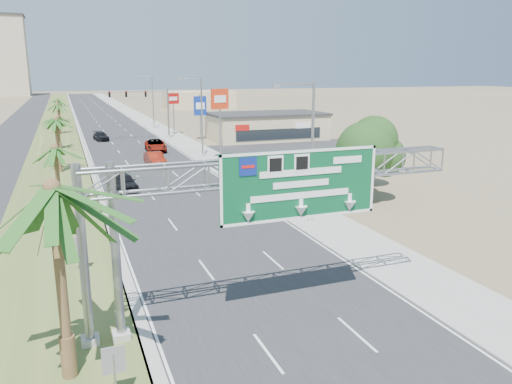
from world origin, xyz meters
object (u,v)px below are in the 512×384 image
object	(u,v)px
palm_near	(52,190)
car_left_lane	(124,182)
sign_gantry	(263,184)
pole_sign_red_far	(173,102)
store_building	(267,127)
signal_mast	(156,109)
pole_sign_blue	(200,107)
car_mid_lane	(155,159)
pole_sign_red_near	(220,103)
car_right_lane	(156,146)
car_far	(101,136)

from	to	relation	value
palm_near	car_left_lane	xyz separation A→B (m)	(5.18, 28.99, -6.11)
sign_gantry	pole_sign_red_far	distance (m)	67.42
sign_gantry	store_building	distance (m)	60.77
signal_mast	pole_sign_blue	xyz separation A→B (m)	(6.42, -3.53, 0.36)
pole_sign_red_far	car_left_lane	bearing A→B (deg)	-108.20
sign_gantry	car_mid_lane	bearing A→B (deg)	87.21
pole_sign_red_near	car_right_lane	bearing A→B (deg)	121.29
signal_mast	car_right_lane	xyz separation A→B (m)	(-2.38, -12.63, -4.04)
car_right_lane	car_far	distance (m)	15.76
car_mid_lane	store_building	bearing A→B (deg)	36.73
car_far	pole_sign_red_near	distance (m)	28.36
sign_gantry	palm_near	world-z (taller)	palm_near
car_right_lane	car_mid_lane	bearing A→B (deg)	-94.67
signal_mast	car_right_lane	size ratio (longest dim) A/B	1.76
sign_gantry	store_building	size ratio (longest dim) A/B	0.93
palm_near	signal_mast	size ratio (longest dim) A/B	0.81
sign_gantry	pole_sign_red_near	xyz separation A→B (m)	(10.06, 39.20, 0.95)
car_mid_lane	pole_sign_red_far	bearing A→B (deg)	70.72
store_building	pole_sign_blue	xyz separation A→B (m)	(-10.40, 2.44, 3.21)
signal_mast	pole_sign_red_near	size ratio (longest dim) A/B	1.15
sign_gantry	signal_mast	world-z (taller)	signal_mast
car_far	pole_sign_blue	size ratio (longest dim) A/B	0.64
car_left_lane	pole_sign_red_near	world-z (taller)	pole_sign_red_near
store_building	pole_sign_red_near	bearing A→B (deg)	-127.61
pole_sign_blue	pole_sign_red_far	bearing A→B (deg)	107.67
pole_sign_red_near	pole_sign_red_far	size ratio (longest dim) A/B	1.21
car_left_lane	palm_near	bearing A→B (deg)	-107.04
pole_sign_red_near	pole_sign_red_far	world-z (taller)	pole_sign_red_near
store_building	pole_sign_blue	world-z (taller)	pole_sign_blue
sign_gantry	car_mid_lane	distance (m)	38.78
car_far	pole_sign_red_far	world-z (taller)	pole_sign_red_far
pole_sign_blue	car_left_lane	bearing A→B (deg)	-116.40
palm_near	car_right_lane	distance (m)	53.08
sign_gantry	car_far	xyz separation A→B (m)	(-2.31, 63.91, -5.39)
car_right_lane	pole_sign_red_near	xyz separation A→B (m)	(6.21, -10.21, 6.19)
car_left_lane	car_far	distance (m)	36.86
pole_sign_red_near	sign_gantry	bearing A→B (deg)	-104.40
pole_sign_red_near	pole_sign_blue	world-z (taller)	pole_sign_red_near
car_left_lane	car_far	xyz separation A→B (m)	(0.65, 36.85, -0.15)
signal_mast	car_mid_lane	world-z (taller)	signal_mast
car_mid_lane	pole_sign_red_far	world-z (taller)	pole_sign_red_far
sign_gantry	car_right_lane	size ratio (longest dim) A/B	2.87
palm_near	car_far	bearing A→B (deg)	84.94
sign_gantry	pole_sign_red_far	xyz separation A→B (m)	(10.06, 66.66, -0.31)
store_building	car_right_lane	world-z (taller)	store_building
car_right_lane	pole_sign_red_far	distance (m)	18.99
signal_mast	pole_sign_blue	bearing A→B (deg)	-28.80
signal_mast	car_mid_lane	bearing A→B (deg)	-100.45
palm_near	pole_sign_red_far	bearing A→B (deg)	75.14
signal_mast	car_far	bearing A→B (deg)	167.67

